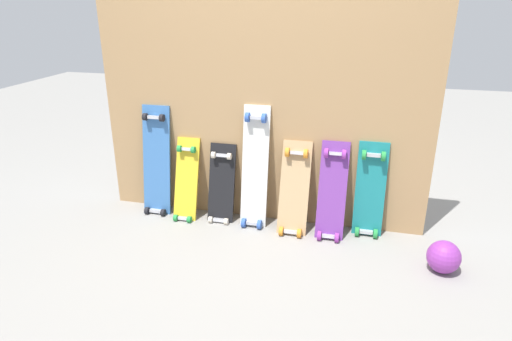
{
  "coord_description": "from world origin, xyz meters",
  "views": [
    {
      "loc": [
        0.75,
        -3.08,
        1.67
      ],
      "look_at": [
        0.0,
        -0.07,
        0.45
      ],
      "focal_mm": 31.46,
      "sensor_mm": 36.0,
      "label": 1
    }
  ],
  "objects_px": {
    "skateboard_blue": "(156,165)",
    "skateboard_teal": "(370,194)",
    "rubber_ball": "(444,257)",
    "skateboard_purple": "(332,195)",
    "skateboard_black": "(221,188)",
    "skateboard_natural": "(294,192)",
    "skateboard_yellow": "(186,184)",
    "skateboard_white": "(255,171)"
  },
  "relations": [
    {
      "from": "skateboard_blue",
      "to": "skateboard_black",
      "type": "distance_m",
      "value": 0.56
    },
    {
      "from": "skateboard_black",
      "to": "skateboard_white",
      "type": "xyz_separation_m",
      "value": [
        0.27,
        -0.0,
        0.16
      ]
    },
    {
      "from": "skateboard_yellow",
      "to": "skateboard_black",
      "type": "height_order",
      "value": "skateboard_yellow"
    },
    {
      "from": "skateboard_natural",
      "to": "rubber_ball",
      "type": "relative_size",
      "value": 3.47
    },
    {
      "from": "skateboard_yellow",
      "to": "skateboard_natural",
      "type": "distance_m",
      "value": 0.86
    },
    {
      "from": "skateboard_yellow",
      "to": "skateboard_white",
      "type": "xyz_separation_m",
      "value": [
        0.55,
        0.02,
        0.15
      ]
    },
    {
      "from": "skateboard_yellow",
      "to": "skateboard_teal",
      "type": "height_order",
      "value": "skateboard_teal"
    },
    {
      "from": "skateboard_yellow",
      "to": "skateboard_white",
      "type": "relative_size",
      "value": 0.72
    },
    {
      "from": "skateboard_purple",
      "to": "rubber_ball",
      "type": "xyz_separation_m",
      "value": [
        0.75,
        -0.32,
        -0.21
      ]
    },
    {
      "from": "skateboard_yellow",
      "to": "skateboard_purple",
      "type": "xyz_separation_m",
      "value": [
        1.14,
        -0.01,
        0.04
      ]
    },
    {
      "from": "rubber_ball",
      "to": "skateboard_black",
      "type": "bearing_deg",
      "value": 167.37
    },
    {
      "from": "skateboard_blue",
      "to": "skateboard_teal",
      "type": "height_order",
      "value": "skateboard_blue"
    },
    {
      "from": "skateboard_yellow",
      "to": "skateboard_white",
      "type": "height_order",
      "value": "skateboard_white"
    },
    {
      "from": "skateboard_black",
      "to": "rubber_ball",
      "type": "height_order",
      "value": "skateboard_black"
    },
    {
      "from": "skateboard_natural",
      "to": "skateboard_teal",
      "type": "bearing_deg",
      "value": 7.56
    },
    {
      "from": "skateboard_purple",
      "to": "skateboard_teal",
      "type": "height_order",
      "value": "skateboard_teal"
    },
    {
      "from": "skateboard_blue",
      "to": "rubber_ball",
      "type": "xyz_separation_m",
      "value": [
        2.15,
        -0.37,
        -0.3
      ]
    },
    {
      "from": "skateboard_white",
      "to": "skateboard_black",
      "type": "bearing_deg",
      "value": 179.96
    },
    {
      "from": "skateboard_teal",
      "to": "skateboard_white",
      "type": "bearing_deg",
      "value": -177.51
    },
    {
      "from": "skateboard_white",
      "to": "skateboard_purple",
      "type": "relative_size",
      "value": 1.3
    },
    {
      "from": "skateboard_yellow",
      "to": "skateboard_black",
      "type": "bearing_deg",
      "value": 4.44
    },
    {
      "from": "skateboard_natural",
      "to": "rubber_ball",
      "type": "bearing_deg",
      "value": -17.52
    },
    {
      "from": "skateboard_yellow",
      "to": "skateboard_teal",
      "type": "relative_size",
      "value": 0.92
    },
    {
      "from": "skateboard_purple",
      "to": "skateboard_teal",
      "type": "bearing_deg",
      "value": 15.17
    },
    {
      "from": "skateboard_blue",
      "to": "skateboard_black",
      "type": "bearing_deg",
      "value": -1.41
    },
    {
      "from": "skateboard_white",
      "to": "skateboard_teal",
      "type": "distance_m",
      "value": 0.86
    },
    {
      "from": "skateboard_black",
      "to": "skateboard_natural",
      "type": "relative_size",
      "value": 0.92
    },
    {
      "from": "skateboard_blue",
      "to": "skateboard_teal",
      "type": "distance_m",
      "value": 1.67
    },
    {
      "from": "skateboard_teal",
      "to": "rubber_ball",
      "type": "distance_m",
      "value": 0.66
    },
    {
      "from": "skateboard_blue",
      "to": "skateboard_teal",
      "type": "relative_size",
      "value": 1.23
    },
    {
      "from": "skateboard_yellow",
      "to": "skateboard_purple",
      "type": "height_order",
      "value": "skateboard_purple"
    },
    {
      "from": "skateboard_teal",
      "to": "skateboard_blue",
      "type": "bearing_deg",
      "value": -179.19
    },
    {
      "from": "skateboard_blue",
      "to": "skateboard_purple",
      "type": "xyz_separation_m",
      "value": [
        1.4,
        -0.05,
        -0.09
      ]
    },
    {
      "from": "skateboard_yellow",
      "to": "skateboard_natural",
      "type": "bearing_deg",
      "value": -0.88
    },
    {
      "from": "skateboard_yellow",
      "to": "rubber_ball",
      "type": "distance_m",
      "value": 1.93
    },
    {
      "from": "rubber_ball",
      "to": "skateboard_natural",
      "type": "bearing_deg",
      "value": 162.48
    },
    {
      "from": "skateboard_natural",
      "to": "skateboard_blue",
      "type": "bearing_deg",
      "value": 177.51
    },
    {
      "from": "skateboard_black",
      "to": "skateboard_white",
      "type": "bearing_deg",
      "value": -0.04
    },
    {
      "from": "skateboard_blue",
      "to": "skateboard_yellow",
      "type": "xyz_separation_m",
      "value": [
        0.26,
        -0.04,
        -0.12
      ]
    },
    {
      "from": "skateboard_blue",
      "to": "skateboard_black",
      "type": "relative_size",
      "value": 1.39
    },
    {
      "from": "skateboard_white",
      "to": "rubber_ball",
      "type": "xyz_separation_m",
      "value": [
        1.34,
        -0.36,
        -0.32
      ]
    },
    {
      "from": "skateboard_yellow",
      "to": "skateboard_black",
      "type": "distance_m",
      "value": 0.28
    }
  ]
}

